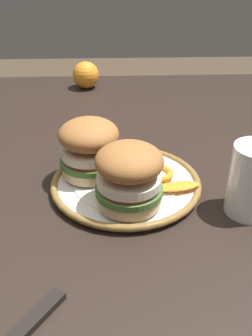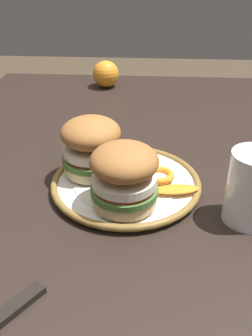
{
  "view_description": "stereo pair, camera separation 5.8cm",
  "coord_description": "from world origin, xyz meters",
  "px_view_note": "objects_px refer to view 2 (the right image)",
  "views": [
    {
      "loc": [
        -0.5,
        0.05,
        1.14
      ],
      "look_at": [
        0.04,
        0.03,
        0.82
      ],
      "focal_mm": 39.7,
      "sensor_mm": 36.0,
      "label": 1
    },
    {
      "loc": [
        -0.5,
        -0.01,
        1.14
      ],
      "look_at": [
        0.04,
        0.03,
        0.82
      ],
      "focal_mm": 39.7,
      "sensor_mm": 36.0,
      "label": 2
    }
  ],
  "objects_px": {
    "dining_table": "(141,246)",
    "whole_orange": "(106,74)",
    "sandwich_half_left": "(124,175)",
    "sandwich_half_right": "(91,145)",
    "dinner_plate": "(126,183)",
    "drinking_glass": "(251,193)"
  },
  "relations": [
    {
      "from": "dinner_plate",
      "to": "sandwich_half_right",
      "type": "height_order",
      "value": "sandwich_half_right"
    },
    {
      "from": "sandwich_half_left",
      "to": "sandwich_half_right",
      "type": "relative_size",
      "value": 1.06
    },
    {
      "from": "dining_table",
      "to": "sandwich_half_right",
      "type": "bearing_deg",
      "value": 53.58
    },
    {
      "from": "dinner_plate",
      "to": "sandwich_half_right",
      "type": "relative_size",
      "value": 1.92
    },
    {
      "from": "sandwich_half_right",
      "to": "dinner_plate",
      "type": "bearing_deg",
      "value": -113.08
    },
    {
      "from": "sandwich_half_left",
      "to": "dining_table",
      "type": "bearing_deg",
      "value": -46.6
    },
    {
      "from": "dining_table",
      "to": "sandwich_half_left",
      "type": "relative_size",
      "value": 9.79
    },
    {
      "from": "sandwich_half_left",
      "to": "whole_orange",
      "type": "xyz_separation_m",
      "value": [
        0.61,
        0.1,
        -0.03
      ]
    },
    {
      "from": "dining_table",
      "to": "drinking_glass",
      "type": "xyz_separation_m",
      "value": [
        -0.03,
        -0.16,
        0.15
      ]
    },
    {
      "from": "sandwich_half_right",
      "to": "whole_orange",
      "type": "distance_m",
      "value": 0.52
    },
    {
      "from": "drinking_glass",
      "to": "whole_orange",
      "type": "distance_m",
      "value": 0.68
    },
    {
      "from": "sandwich_half_right",
      "to": "drinking_glass",
      "type": "distance_m",
      "value": 0.27
    },
    {
      "from": "dinner_plate",
      "to": "whole_orange",
      "type": "distance_m",
      "value": 0.55
    },
    {
      "from": "dining_table",
      "to": "sandwich_half_left",
      "type": "xyz_separation_m",
      "value": [
        -0.03,
        0.03,
        0.17
      ]
    },
    {
      "from": "sandwich_half_right",
      "to": "whole_orange",
      "type": "height_order",
      "value": "sandwich_half_right"
    },
    {
      "from": "dining_table",
      "to": "whole_orange",
      "type": "distance_m",
      "value": 0.62
    },
    {
      "from": "dining_table",
      "to": "drinking_glass",
      "type": "relative_size",
      "value": 12.26
    },
    {
      "from": "sandwich_half_left",
      "to": "drinking_glass",
      "type": "xyz_separation_m",
      "value": [
        -0.01,
        -0.19,
        -0.02
      ]
    },
    {
      "from": "dining_table",
      "to": "sandwich_half_right",
      "type": "distance_m",
      "value": 0.2
    },
    {
      "from": "whole_orange",
      "to": "dining_table",
      "type": "bearing_deg",
      "value": -167.85
    },
    {
      "from": "sandwich_half_right",
      "to": "drinking_glass",
      "type": "height_order",
      "value": "sandwich_half_right"
    },
    {
      "from": "dining_table",
      "to": "whole_orange",
      "type": "xyz_separation_m",
      "value": [
        0.59,
        0.13,
        0.14
      ]
    }
  ]
}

